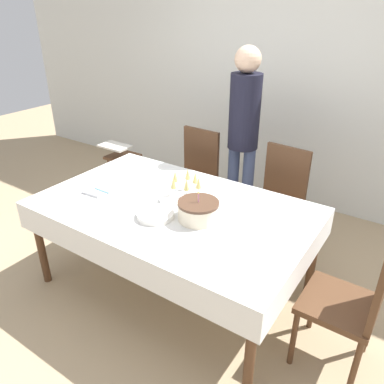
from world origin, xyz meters
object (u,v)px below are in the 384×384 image
object	(u,v)px
dining_chair_far_left	(195,174)
plate_stack_dessert	(173,200)
plate_stack_main	(156,215)
birthday_cake	(198,211)
dining_chair_right_end	(356,299)
dining_chair_far_right	(278,197)
high_chair	(122,163)
person_standing	(244,125)
champagne_tray	(186,186)

from	to	relation	value
dining_chair_far_left	plate_stack_dessert	bearing A→B (deg)	-65.70
plate_stack_main	birthday_cake	bearing A→B (deg)	28.77
dining_chair_right_end	birthday_cake	world-z (taller)	dining_chair_right_end
dining_chair_far_right	high_chair	distance (m)	1.77
dining_chair_right_end	high_chair	bearing A→B (deg)	162.43
dining_chair_far_left	dining_chair_right_end	distance (m)	1.97
dining_chair_right_end	dining_chair_far_right	bearing A→B (deg)	132.69
dining_chair_right_end	person_standing	distance (m)	1.81
dining_chair_right_end	champagne_tray	distance (m)	1.35
dining_chair_far_left	dining_chair_right_end	bearing A→B (deg)	-28.22
high_chair	person_standing	bearing A→B (deg)	12.44
dining_chair_far_left	champagne_tray	world-z (taller)	dining_chair_far_left
dining_chair_far_right	plate_stack_main	bearing A→B (deg)	-111.44
plate_stack_main	person_standing	xyz separation A→B (m)	(-0.02, 1.32, 0.30)
dining_chair_far_right	person_standing	world-z (taller)	person_standing
dining_chair_far_right	dining_chair_right_end	world-z (taller)	same
birthday_cake	champagne_tray	distance (m)	0.35
dining_chair_far_left	plate_stack_main	world-z (taller)	dining_chair_far_left
dining_chair_right_end	birthday_cake	size ratio (longest dim) A/B	3.47
birthday_cake	person_standing	world-z (taller)	person_standing
champagne_tray	high_chair	bearing A→B (deg)	153.58
plate_stack_main	plate_stack_dessert	world-z (taller)	same
plate_stack_main	person_standing	world-z (taller)	person_standing
plate_stack_dessert	dining_chair_right_end	bearing A→B (deg)	-1.52
birthday_cake	champagne_tray	size ratio (longest dim) A/B	0.91
dining_chair_far_left	plate_stack_dessert	size ratio (longest dim) A/B	5.02
champagne_tray	plate_stack_dessert	xyz separation A→B (m)	(-0.02, -0.14, -0.07)
birthday_cake	high_chair	distance (m)	1.84
dining_chair_far_right	person_standing	xyz separation A→B (m)	(-0.47, 0.19, 0.52)
birthday_cake	champagne_tray	world-z (taller)	birthday_cake
dining_chair_far_right	plate_stack_main	world-z (taller)	dining_chair_far_right
birthday_cake	dining_chair_far_left	bearing A→B (deg)	124.86
plate_stack_main	dining_chair_right_end	bearing A→B (deg)	8.66
birthday_cake	person_standing	distance (m)	1.23
champagne_tray	person_standing	bearing A→B (deg)	91.04
dining_chair_far_right	birthday_cake	size ratio (longest dim) A/B	3.47
champagne_tray	dining_chair_far_right	bearing A→B (deg)	59.24
dining_chair_far_left	champagne_tray	distance (m)	0.91
birthday_cake	plate_stack_main	size ratio (longest dim) A/B	1.09
dining_chair_far_left	dining_chair_far_right	world-z (taller)	same
dining_chair_right_end	person_standing	size ratio (longest dim) A/B	0.56
dining_chair_far_left	high_chair	distance (m)	0.90
plate_stack_dessert	high_chair	distance (m)	1.54
birthday_cake	plate_stack_dessert	size ratio (longest dim) A/B	1.45
high_chair	dining_chair_right_end	bearing A→B (deg)	-17.57
high_chair	dining_chair_far_right	bearing A→B (deg)	3.22
person_standing	high_chair	distance (m)	1.45
dining_chair_far_right	dining_chair_right_end	distance (m)	1.27
plate_stack_dessert	plate_stack_main	bearing A→B (deg)	-83.09
birthday_cake	dining_chair_far_right	bearing A→B (deg)	79.27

